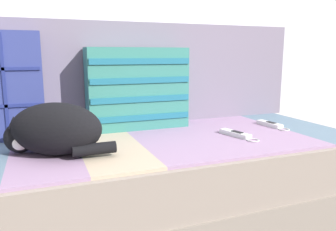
{
  "coord_description": "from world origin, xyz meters",
  "views": [
    {
      "loc": [
        -0.34,
        -1.1,
        0.7
      ],
      "look_at": [
        0.12,
        0.07,
        0.46
      ],
      "focal_mm": 35.0,
      "sensor_mm": 36.0,
      "label": 1
    }
  ],
  "objects_px": {
    "couch": "(135,182)",
    "sleeping_cat": "(52,130)",
    "throw_pillow_striped": "(138,88)",
    "game_remote_far": "(271,124)",
    "game_remote_near": "(236,134)"
  },
  "relations": [
    {
      "from": "couch",
      "to": "sleeping_cat",
      "type": "distance_m",
      "value": 0.43
    },
    {
      "from": "throw_pillow_striped",
      "to": "sleeping_cat",
      "type": "xyz_separation_m",
      "value": [
        -0.38,
        -0.29,
        -0.1
      ]
    },
    {
      "from": "sleeping_cat",
      "to": "game_remote_near",
      "type": "height_order",
      "value": "sleeping_cat"
    },
    {
      "from": "throw_pillow_striped",
      "to": "game_remote_near",
      "type": "bearing_deg",
      "value": -42.58
    },
    {
      "from": "couch",
      "to": "throw_pillow_striped",
      "type": "height_order",
      "value": "throw_pillow_striped"
    },
    {
      "from": "game_remote_near",
      "to": "game_remote_far",
      "type": "relative_size",
      "value": 1.05
    },
    {
      "from": "throw_pillow_striped",
      "to": "couch",
      "type": "bearing_deg",
      "value": -111.08
    },
    {
      "from": "sleeping_cat",
      "to": "game_remote_far",
      "type": "bearing_deg",
      "value": 5.28
    },
    {
      "from": "sleeping_cat",
      "to": "game_remote_far",
      "type": "height_order",
      "value": "sleeping_cat"
    },
    {
      "from": "throw_pillow_striped",
      "to": "game_remote_far",
      "type": "bearing_deg",
      "value": -18.93
    },
    {
      "from": "throw_pillow_striped",
      "to": "game_remote_near",
      "type": "xyz_separation_m",
      "value": [
        0.33,
        -0.31,
        -0.17
      ]
    },
    {
      "from": "couch",
      "to": "game_remote_near",
      "type": "relative_size",
      "value": 9.63
    },
    {
      "from": "throw_pillow_striped",
      "to": "game_remote_near",
      "type": "relative_size",
      "value": 2.26
    },
    {
      "from": "throw_pillow_striped",
      "to": "game_remote_far",
      "type": "relative_size",
      "value": 2.38
    },
    {
      "from": "couch",
      "to": "throw_pillow_striped",
      "type": "distance_m",
      "value": 0.42
    }
  ]
}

